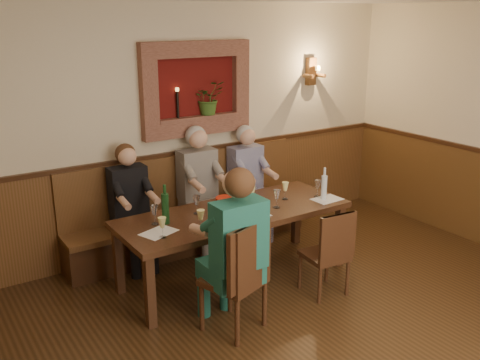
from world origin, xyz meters
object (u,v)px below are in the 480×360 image
object	(u,v)px
person_chair_front	(233,263)
wine_bottle_green_b	(165,208)
chair_near_right	(325,269)
person_bench_left	(133,218)
person_bench_mid	(202,200)
spittoon_bucket	(226,209)
bench	(191,221)
dining_table	(235,218)
wine_bottle_green_a	(242,194)
chair_near_left	(235,298)
person_bench_right	(249,192)
water_bottle	(324,187)

from	to	relation	value
person_chair_front	wine_bottle_green_b	world-z (taller)	person_chair_front
chair_near_right	person_bench_left	bearing A→B (deg)	135.56
person_bench_mid	person_chair_front	xyz separation A→B (m)	(-0.61, -1.61, 0.02)
person_chair_front	spittoon_bucket	world-z (taller)	person_chair_front
bench	person_bench_left	bearing A→B (deg)	-172.23
dining_table	person_bench_mid	size ratio (longest dim) A/B	1.64
dining_table	wine_bottle_green_a	bearing A→B (deg)	-27.23
chair_near_left	person_bench_mid	size ratio (longest dim) A/B	0.71
person_bench_right	person_chair_front	bearing A→B (deg)	-128.39
person_bench_mid	person_chair_front	size ratio (longest dim) A/B	0.98
chair_near_right	person_chair_front	world-z (taller)	person_chair_front
bench	wine_bottle_green_a	bearing A→B (deg)	-86.22
dining_table	chair_near_right	bearing A→B (deg)	-52.44
dining_table	chair_near_right	distance (m)	1.03
chair_near_right	person_chair_front	distance (m)	1.16
person_bench_right	person_chair_front	world-z (taller)	person_chair_front
bench	person_bench_right	world-z (taller)	person_bench_right
chair_near_right	person_bench_left	distance (m)	2.10
bench	chair_near_left	xyz separation A→B (m)	(-0.51, -1.74, -0.03)
chair_near_left	chair_near_right	size ratio (longest dim) A/B	1.17
chair_near_right	person_chair_front	xyz separation A→B (m)	(-1.10, -0.03, 0.37)
chair_near_right	person_bench_right	world-z (taller)	person_bench_right
wine_bottle_green_a	water_bottle	distance (m)	0.96
dining_table	person_bench_mid	bearing A→B (deg)	83.95
person_bench_mid	wine_bottle_green_b	xyz separation A→B (m)	(-0.81, -0.75, 0.30)
person_chair_front	person_bench_left	bearing A→B (deg)	98.53
dining_table	person_bench_right	bearing A→B (deg)	47.82
person_bench_mid	water_bottle	xyz separation A→B (m)	(0.91, -1.06, 0.29)
dining_table	person_bench_mid	world-z (taller)	person_bench_mid
person_bench_mid	bench	bearing A→B (deg)	129.67
dining_table	wine_bottle_green_b	distance (m)	0.77
chair_near_left	water_bottle	xyz separation A→B (m)	(1.51, 0.58, 0.59)
chair_near_right	person_bench_left	size ratio (longest dim) A/B	0.64
spittoon_bucket	wine_bottle_green_a	bearing A→B (deg)	23.79
person_bench_left	wine_bottle_green_a	distance (m)	1.26
bench	person_bench_left	distance (m)	0.80
dining_table	person_chair_front	size ratio (longest dim) A/B	1.60
person_bench_left	water_bottle	distance (m)	2.08
person_chair_front	spittoon_bucket	bearing A→B (deg)	62.69
wine_bottle_green_b	spittoon_bucket	bearing A→B (deg)	-23.42
person_bench_right	water_bottle	distance (m)	1.13
bench	wine_bottle_green_a	distance (m)	1.15
bench	spittoon_bucket	xyz separation A→B (m)	(-0.19, -1.09, 0.53)
wine_bottle_green_b	water_bottle	distance (m)	1.75
chair_near_left	person_bench_right	xyz separation A→B (m)	(1.27, 1.64, 0.27)
chair_near_left	water_bottle	distance (m)	1.72
bench	wine_bottle_green_b	bearing A→B (deg)	-130.16
dining_table	wine_bottle_green_a	world-z (taller)	wine_bottle_green_a
bench	spittoon_bucket	size ratio (longest dim) A/B	13.36
bench	person_bench_left	size ratio (longest dim) A/B	2.20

